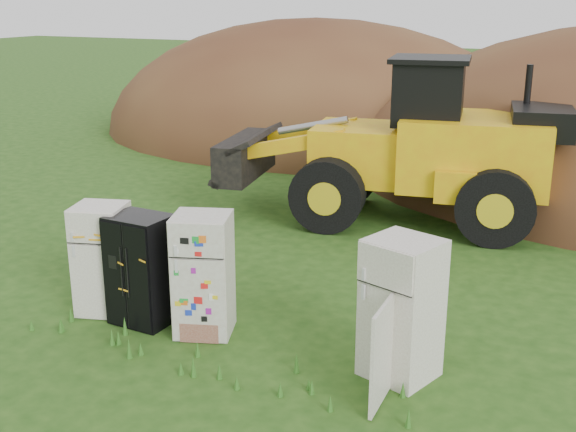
% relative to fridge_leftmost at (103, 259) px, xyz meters
% --- Properties ---
extents(ground, '(120.00, 120.00, 0.00)m').
position_rel_fridge_leftmost_xyz_m(ground, '(2.39, -0.04, -0.85)').
color(ground, '#1E4312').
rests_on(ground, ground).
extents(fridge_leftmost, '(0.92, 0.90, 1.70)m').
position_rel_fridge_leftmost_xyz_m(fridge_leftmost, '(0.00, 0.00, 0.00)').
color(fridge_leftmost, white).
rests_on(fridge_leftmost, ground).
extents(fridge_black_side, '(0.91, 0.74, 1.66)m').
position_rel_fridge_leftmost_xyz_m(fridge_black_side, '(0.77, -0.07, -0.02)').
color(fridge_black_side, black).
rests_on(fridge_black_side, ground).
extents(fridge_sticker, '(0.99, 0.95, 1.78)m').
position_rel_fridge_leftmost_xyz_m(fridge_sticker, '(1.79, 0.00, 0.04)').
color(fridge_sticker, silver).
rests_on(fridge_sticker, ground).
extents(fridge_open_door, '(1.04, 1.00, 1.84)m').
position_rel_fridge_leftmost_xyz_m(fridge_open_door, '(4.71, -0.02, 0.07)').
color(fridge_open_door, white).
rests_on(fridge_open_door, ground).
extents(wheel_loader, '(7.63, 4.10, 3.50)m').
position_rel_fridge_leftmost_xyz_m(wheel_loader, '(2.43, 6.42, 0.90)').
color(wheel_loader, orange).
rests_on(wheel_loader, ground).
extents(dirt_mound_left, '(15.40, 11.55, 7.96)m').
position_rel_fridge_leftmost_xyz_m(dirt_mound_left, '(-2.68, 14.88, -0.85)').
color(dirt_mound_left, '#462316').
rests_on(dirt_mound_left, ground).
extents(dirt_mound_back, '(17.41, 11.61, 5.35)m').
position_rel_fridge_leftmost_xyz_m(dirt_mound_back, '(2.99, 17.88, -0.85)').
color(dirt_mound_back, '#462316').
rests_on(dirt_mound_back, ground).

